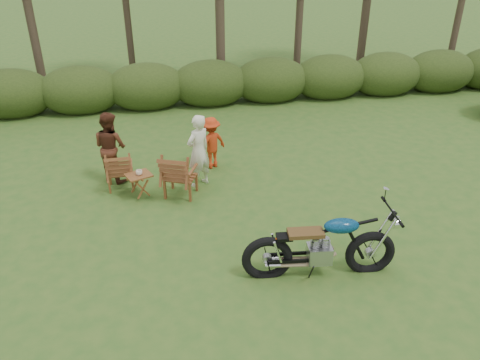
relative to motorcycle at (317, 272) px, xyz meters
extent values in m
plane|color=#2D541C|center=(-0.61, -0.12, 0.00)|extent=(80.00, 80.00, 0.00)
ellipsoid|color=#273714|center=(-6.61, 8.88, 0.63)|extent=(2.52, 1.68, 1.51)
ellipsoid|color=#273714|center=(-4.61, 8.88, 0.63)|extent=(2.52, 1.68, 1.51)
ellipsoid|color=#273714|center=(-2.61, 8.88, 0.63)|extent=(2.52, 1.68, 1.51)
ellipsoid|color=#273714|center=(-0.61, 8.88, 0.63)|extent=(2.52, 1.68, 1.51)
ellipsoid|color=#273714|center=(1.39, 8.88, 0.63)|extent=(2.52, 1.68, 1.51)
ellipsoid|color=#273714|center=(3.39, 8.88, 0.63)|extent=(2.52, 1.68, 1.51)
ellipsoid|color=#273714|center=(5.39, 8.88, 0.63)|extent=(2.52, 1.68, 1.51)
ellipsoid|color=#273714|center=(7.39, 8.88, 0.63)|extent=(2.52, 1.68, 1.51)
imported|color=beige|center=(-2.81, 3.01, 0.58)|extent=(0.16, 0.16, 0.10)
imported|color=beige|center=(-1.56, 3.35, 0.00)|extent=(0.70, 0.66, 1.61)
imported|color=#4D2516|center=(-3.41, 3.98, 0.00)|extent=(0.96, 0.95, 1.57)
imported|color=#B93211|center=(-1.19, 4.19, 0.00)|extent=(0.91, 0.79, 1.23)
camera|label=1|loc=(-2.34, -5.69, 4.89)|focal=35.00mm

